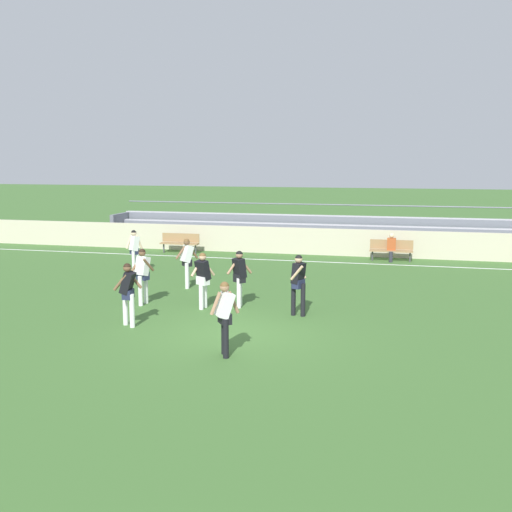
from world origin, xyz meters
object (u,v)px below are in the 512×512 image
(player_dark_challenging, at_px, (298,280))
(bench_far_left, at_px, (180,241))
(player_white_deep_cover, at_px, (187,259))
(spectator_seated, at_px, (391,245))
(player_dark_on_ball, at_px, (203,276))
(soccer_ball, at_px, (224,299))
(player_white_wide_left, at_px, (225,312))
(player_dark_overlapping, at_px, (239,274))
(player_white_pressing_high, at_px, (134,247))
(bench_near_bin, at_px, (391,248))
(bleacher_stand, at_px, (333,232))
(player_dark_dropping_back, at_px, (128,289))
(player_white_trailing_run, at_px, (143,271))

(player_dark_challenging, bearing_deg, bench_far_left, 126.08)
(bench_far_left, distance_m, player_white_deep_cover, 7.85)
(spectator_seated, distance_m, player_dark_on_ball, 10.99)
(player_dark_challenging, bearing_deg, soccer_ball, 158.02)
(spectator_seated, relative_size, soccer_ball, 5.50)
(bench_far_left, relative_size, spectator_seated, 1.49)
(spectator_seated, xyz_separation_m, player_white_wide_left, (-3.18, -13.77, 0.29))
(player_dark_on_ball, xyz_separation_m, player_dark_overlapping, (0.97, 0.45, 0.02))
(soccer_ball, bearing_deg, player_white_wide_left, -72.79)
(player_white_deep_cover, height_order, player_white_wide_left, same)
(player_white_deep_cover, distance_m, player_white_pressing_high, 3.74)
(bench_near_bin, xyz_separation_m, player_white_wide_left, (-3.18, -13.88, 0.45))
(bleacher_stand, bearing_deg, player_dark_on_ball, -100.04)
(player_dark_on_ball, bearing_deg, bench_near_bin, 62.91)
(soccer_ball, bearing_deg, player_dark_dropping_back, -117.88)
(player_dark_overlapping, relative_size, player_dark_dropping_back, 1.00)
(player_dark_overlapping, bearing_deg, player_dark_challenging, -18.36)
(spectator_seated, xyz_separation_m, player_dark_on_ball, (-5.05, -9.76, 0.27))
(bleacher_stand, relative_size, soccer_ball, 101.37)
(player_dark_on_ball, bearing_deg, player_dark_overlapping, 25.17)
(spectator_seated, distance_m, player_white_pressing_high, 10.67)
(spectator_seated, distance_m, player_white_trailing_run, 11.95)
(spectator_seated, height_order, player_white_trailing_run, player_white_trailing_run)
(bench_far_left, distance_m, soccer_ball, 10.29)
(bleacher_stand, distance_m, player_white_wide_left, 16.68)
(player_dark_overlapping, distance_m, player_white_wide_left, 4.55)
(bench_near_bin, bearing_deg, player_dark_challenging, -102.53)
(bench_far_left, relative_size, player_white_pressing_high, 1.11)
(player_white_pressing_high, bearing_deg, spectator_seated, 27.07)
(spectator_seated, distance_m, player_dark_dropping_back, 13.58)
(bench_near_bin, xyz_separation_m, player_dark_dropping_back, (-6.31, -12.14, 0.44))
(player_dark_dropping_back, bearing_deg, soccer_ball, 62.12)
(player_dark_challenging, bearing_deg, player_dark_overlapping, 161.64)
(bench_near_bin, xyz_separation_m, player_dark_on_ball, (-5.05, -9.88, 0.42))
(player_dark_dropping_back, bearing_deg, player_white_wide_left, -29.05)
(player_dark_dropping_back, xyz_separation_m, player_white_wide_left, (3.13, -1.74, 0.01))
(player_white_trailing_run, bearing_deg, bleacher_stand, 71.86)
(bench_near_bin, bearing_deg, player_dark_on_ball, -117.09)
(player_dark_dropping_back, bearing_deg, player_dark_overlapping, 50.73)
(spectator_seated, distance_m, player_white_wide_left, 14.13)
(player_dark_challenging, bearing_deg, player_white_wide_left, -103.83)
(bleacher_stand, height_order, player_dark_overlapping, bleacher_stand)
(bench_near_bin, height_order, player_dark_overlapping, player_dark_overlapping)
(player_dark_overlapping, relative_size, player_white_wide_left, 1.00)
(bleacher_stand, bearing_deg, bench_far_left, -157.48)
(spectator_seated, bearing_deg, player_white_wide_left, -102.99)
(bench_far_left, relative_size, player_dark_on_ball, 1.10)
(bench_near_bin, relative_size, player_white_pressing_high, 1.11)
(spectator_seated, relative_size, player_white_trailing_run, 0.72)
(bleacher_stand, bearing_deg, player_dark_dropping_back, -103.19)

